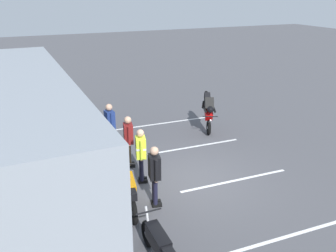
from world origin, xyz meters
TOP-DOWN VIEW (x-y plane):
  - ground_plane at (0.00, 0.00)m, footprint 80.00×80.00m
  - tour_bus at (1.63, 4.34)m, footprint 10.73×2.79m
  - spectator_far_left at (-0.77, 1.45)m, footprint 0.58×0.36m
  - spectator_left at (0.54, 1.36)m, footprint 0.58×0.38m
  - spectator_centre at (1.64, 1.39)m, footprint 0.58×0.37m
  - spectator_right at (2.98, 1.64)m, footprint 0.58×0.34m
  - parked_motorcycle_silver at (-0.59, 2.09)m, footprint 2.04×0.66m
  - parked_motorcycle_dark at (-2.91, 2.18)m, footprint 2.05×0.58m
  - stunt_motorcycle at (3.34, -2.46)m, footprint 1.94×1.06m
  - bay_line_b at (-3.22, -1.26)m, footprint 0.24×4.41m
  - bay_line_c at (-0.52, -1.26)m, footprint 0.21×3.61m
  - bay_line_d at (2.19, -1.26)m, footprint 0.21×3.62m
  - bay_line_e at (4.90, -1.26)m, footprint 0.25×4.80m

SIDE VIEW (x-z plane):
  - ground_plane at x=0.00m, z-range 0.00..0.00m
  - bay_line_b at x=-3.22m, z-range 0.00..0.01m
  - bay_line_c at x=-0.52m, z-range 0.00..0.01m
  - bay_line_d at x=2.19m, z-range 0.00..0.01m
  - bay_line_e at x=4.90m, z-range 0.00..0.01m
  - parked_motorcycle_silver at x=-0.59m, z-range -0.01..0.97m
  - parked_motorcycle_dark at x=-2.91m, z-range -0.01..0.97m
  - stunt_motorcycle at x=3.34m, z-range 0.18..1.77m
  - spectator_left at x=0.54m, z-range 0.16..1.86m
  - spectator_far_left at x=-0.77m, z-range 0.16..1.88m
  - spectator_centre at x=1.64m, z-range 0.16..1.89m
  - spectator_right at x=2.98m, z-range 0.17..1.96m
  - tour_bus at x=1.63m, z-range 0.02..3.27m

